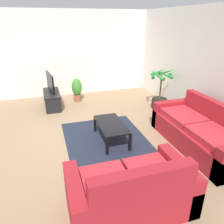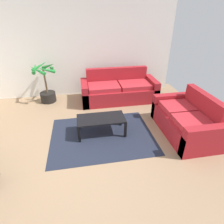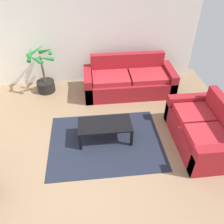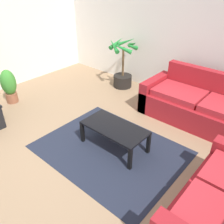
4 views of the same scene
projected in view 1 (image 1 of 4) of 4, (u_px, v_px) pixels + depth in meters
name	position (u px, v px, depth m)	size (l,w,h in m)	color
ground_plane	(77.00, 135.00, 4.85)	(6.60, 6.60, 0.00)	#937556
wall_back	(199.00, 67.00, 5.15)	(6.00, 0.06, 2.70)	silver
wall_left	(60.00, 55.00, 6.95)	(0.06, 6.00, 2.70)	silver
couch_main	(199.00, 132.00, 4.32)	(2.20, 0.90, 0.90)	maroon
couch_loveseat	(131.00, 192.00, 2.83)	(0.90, 1.62, 0.90)	maroon
tv_stand	(52.00, 97.00, 6.32)	(1.10, 0.45, 0.44)	black
tv	(50.00, 82.00, 6.15)	(0.91, 0.17, 0.55)	black
coffee_table	(111.00, 126.00, 4.51)	(1.03, 0.52, 0.39)	black
area_rug	(107.00, 141.00, 4.61)	(2.20, 1.70, 0.01)	#1E2333
potted_palm	(160.00, 94.00, 6.17)	(0.71, 0.74, 1.15)	black
potted_plant_small	(77.00, 89.00, 6.73)	(0.31, 0.31, 0.73)	brown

